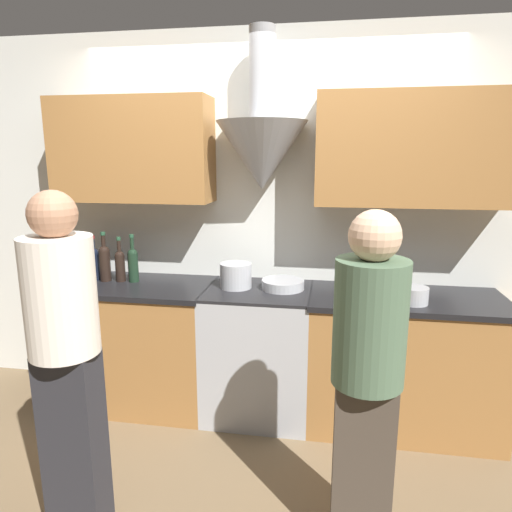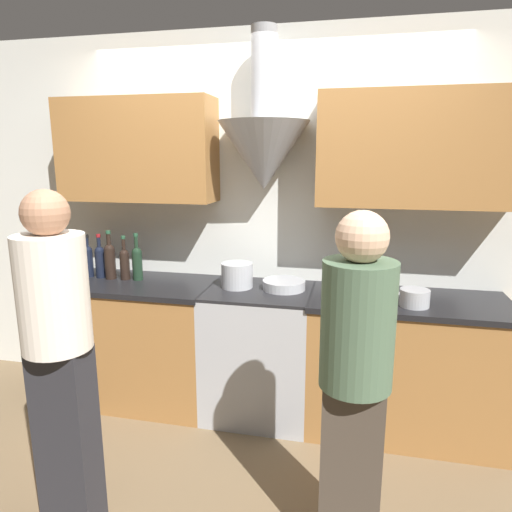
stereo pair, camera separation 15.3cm
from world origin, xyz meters
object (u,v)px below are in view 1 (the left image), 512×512
(wine_bottle_0, at_px, (71,259))
(saucepan, at_px, (414,295))
(orange_fruit, at_px, (367,294))
(person_foreground_right, at_px, (367,370))
(wine_bottle_1, at_px, (82,261))
(stove_range, at_px, (258,351))
(stock_pot, at_px, (236,275))
(wine_bottle_3, at_px, (105,261))
(mixing_bowl, at_px, (283,284))
(wine_bottle_2, at_px, (94,262))
(wine_bottle_5, at_px, (133,263))
(wine_bottle_4, at_px, (120,264))
(person_foreground_left, at_px, (66,355))

(wine_bottle_0, xyz_separation_m, saucepan, (2.35, -0.18, -0.09))
(orange_fruit, bearing_deg, person_foreground_right, -93.63)
(wine_bottle_1, distance_m, person_foreground_right, 2.22)
(stove_range, xyz_separation_m, stock_pot, (-0.16, 0.02, 0.53))
(person_foreground_right, bearing_deg, wine_bottle_0, 151.76)
(stove_range, distance_m, wine_bottle_3, 1.25)
(wine_bottle_1, xyz_separation_m, orange_fruit, (1.99, -0.18, -0.09))
(mixing_bowl, distance_m, person_foreground_right, 1.18)
(wine_bottle_0, xyz_separation_m, person_foreground_right, (2.02, -1.08, -0.17))
(wine_bottle_2, xyz_separation_m, orange_fruit, (1.89, -0.18, -0.09))
(wine_bottle_3, relative_size, wine_bottle_5, 1.04)
(stove_range, relative_size, saucepan, 5.17)
(wine_bottle_0, bearing_deg, orange_fruit, -4.91)
(stock_pot, relative_size, mixing_bowl, 0.75)
(stove_range, height_order, wine_bottle_4, wine_bottle_4)
(stove_range, bearing_deg, person_foreground_right, -58.34)
(wine_bottle_0, bearing_deg, person_foreground_right, -28.24)
(stove_range, xyz_separation_m, wine_bottle_4, (-1.00, 0.04, 0.57))
(wine_bottle_3, height_order, saucepan, wine_bottle_3)
(saucepan, bearing_deg, wine_bottle_1, 175.29)
(wine_bottle_2, distance_m, wine_bottle_5, 0.30)
(wine_bottle_4, distance_m, wine_bottle_5, 0.10)
(person_foreground_left, bearing_deg, wine_bottle_5, 100.89)
(wine_bottle_1, bearing_deg, wine_bottle_5, -0.53)
(orange_fruit, bearing_deg, wine_bottle_0, 175.09)
(wine_bottle_0, bearing_deg, stock_pot, -1.30)
(stove_range, bearing_deg, wine_bottle_0, 177.96)
(wine_bottle_0, height_order, mixing_bowl, wine_bottle_0)
(orange_fruit, distance_m, saucepan, 0.27)
(wine_bottle_1, xyz_separation_m, saucepan, (2.26, -0.19, -0.08))
(wine_bottle_0, distance_m, person_foreground_left, 1.43)
(wine_bottle_0, height_order, saucepan, wine_bottle_0)
(wine_bottle_5, bearing_deg, stock_pot, -1.98)
(mixing_bowl, distance_m, orange_fruit, 0.56)
(wine_bottle_3, height_order, orange_fruit, wine_bottle_3)
(wine_bottle_2, bearing_deg, saucepan, -4.91)
(wine_bottle_4, bearing_deg, person_foreground_left, -74.87)
(wine_bottle_1, distance_m, stock_pot, 1.14)
(stove_range, relative_size, wine_bottle_2, 2.78)
(wine_bottle_4, relative_size, mixing_bowl, 1.12)
(wine_bottle_4, distance_m, orange_fruit, 1.70)
(wine_bottle_0, bearing_deg, wine_bottle_4, -1.38)
(wine_bottle_2, height_order, wine_bottle_3, wine_bottle_3)
(wine_bottle_1, height_order, wine_bottle_5, wine_bottle_5)
(wine_bottle_4, height_order, person_foreground_left, person_foreground_left)
(wine_bottle_0, relative_size, wine_bottle_2, 1.07)
(mixing_bowl, bearing_deg, wine_bottle_5, 179.71)
(wine_bottle_1, bearing_deg, stock_pot, -1.48)
(stove_range, bearing_deg, orange_fruit, -10.51)
(stock_pot, bearing_deg, person_foreground_left, -112.70)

